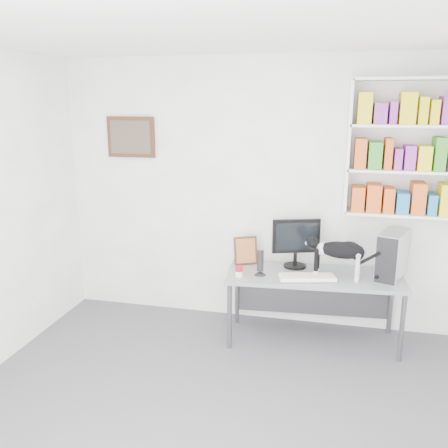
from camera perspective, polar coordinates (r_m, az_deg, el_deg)
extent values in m
cube|color=#4F4F54|center=(3.59, -2.66, -24.30)|extent=(4.00, 4.00, 0.01)
cube|color=white|center=(2.84, -3.34, 23.44)|extent=(4.00, 4.00, 0.01)
cube|color=white|center=(4.84, 3.57, 3.67)|extent=(4.00, 0.01, 2.70)
cube|color=silver|center=(4.60, 21.00, 8.49)|extent=(1.03, 0.28, 1.24)
cube|color=#4B2C18|center=(5.12, -11.13, 10.23)|extent=(0.52, 0.04, 0.42)
cube|color=gray|center=(4.69, 10.63, -9.87)|extent=(1.67, 0.75, 0.68)
cube|color=black|center=(4.66, 8.62, -2.25)|extent=(0.51, 0.35, 0.50)
cube|color=white|center=(4.43, 9.96, -6.32)|extent=(0.54, 0.30, 0.04)
cube|color=#BABABF|center=(4.62, 19.57, -3.50)|extent=(0.33, 0.47, 0.43)
cylinder|color=black|center=(4.44, 4.39, -4.62)|extent=(0.13, 0.13, 0.25)
cube|color=#4B2C18|center=(4.73, 2.61, -3.15)|extent=(0.25, 0.18, 0.29)
cylinder|color=#B10F23|center=(4.42, 1.80, -5.72)|extent=(0.07, 0.07, 0.10)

